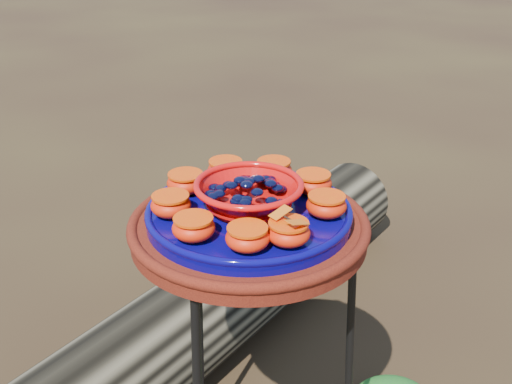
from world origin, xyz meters
TOP-DOWN VIEW (x-y plane):
  - terracotta_saucer at (0.00, 0.00)m, footprint 0.43×0.43m
  - cobalt_plate at (0.00, 0.00)m, footprint 0.37×0.37m
  - red_bowl at (0.00, 0.00)m, footprint 0.18×0.18m
  - glass_gems at (0.00, 0.00)m, footprint 0.14×0.14m
  - orange_half_0 at (-0.02, -0.14)m, footprint 0.07×0.07m
  - orange_half_1 at (0.10, -0.10)m, footprint 0.07×0.07m
  - orange_half_2 at (0.14, -0.01)m, footprint 0.07×0.07m
  - orange_half_3 at (0.11, 0.08)m, footprint 0.07×0.07m
  - orange_half_4 at (0.03, 0.13)m, footprint 0.07×0.07m
  - orange_half_5 at (-0.06, 0.12)m, footprint 0.07×0.07m
  - orange_half_6 at (-0.13, 0.06)m, footprint 0.07×0.07m
  - orange_half_7 at (-0.13, -0.04)m, footprint 0.07×0.07m
  - orange_half_8 at (-0.08, -0.11)m, footprint 0.07×0.07m
  - butterfly at (-0.02, -0.14)m, footprint 0.08×0.05m
  - driftwood_log at (0.35, 0.57)m, footprint 1.59×0.91m

SIDE VIEW (x-z plane):
  - driftwood_log at x=0.35m, z-range 0.00..0.29m
  - terracotta_saucer at x=0.00m, z-range 0.70..0.73m
  - cobalt_plate at x=0.00m, z-range 0.73..0.76m
  - orange_half_0 at x=-0.02m, z-range 0.76..0.80m
  - orange_half_1 at x=0.10m, z-range 0.76..0.80m
  - orange_half_2 at x=0.14m, z-range 0.76..0.80m
  - orange_half_3 at x=0.11m, z-range 0.76..0.80m
  - orange_half_4 at x=0.03m, z-range 0.76..0.80m
  - orange_half_5 at x=-0.06m, z-range 0.76..0.80m
  - orange_half_6 at x=-0.13m, z-range 0.76..0.80m
  - orange_half_7 at x=-0.13m, z-range 0.76..0.80m
  - orange_half_8 at x=-0.08m, z-range 0.76..0.80m
  - red_bowl at x=0.00m, z-range 0.76..0.81m
  - butterfly at x=-0.02m, z-range 0.80..0.81m
  - glass_gems at x=0.00m, z-range 0.81..0.83m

